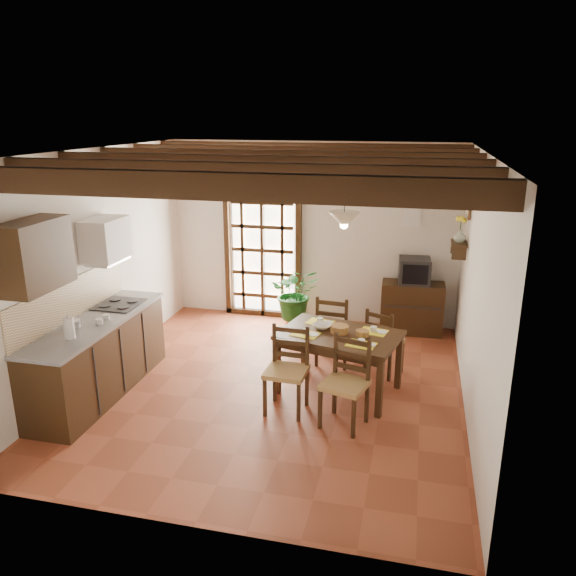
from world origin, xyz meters
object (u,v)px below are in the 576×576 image
(chair_near_left, at_px, (287,386))
(chair_far_right, at_px, (383,353))
(kitchen_counter, at_px, (98,356))
(chair_far_left, at_px, (334,342))
(chair_near_right, at_px, (344,399))
(sideboard, at_px, (412,308))
(dining_table, at_px, (339,341))
(potted_plant, at_px, (296,294))
(pendant_lamp, at_px, (344,218))
(crt_tv, at_px, (414,271))

(chair_near_left, height_order, chair_far_right, chair_near_left)
(kitchen_counter, height_order, chair_far_right, kitchen_counter)
(chair_far_left, height_order, chair_far_right, chair_far_left)
(chair_near_right, distance_m, sideboard, 2.95)
(chair_far_left, bearing_deg, chair_near_left, 82.24)
(chair_near_left, xyz_separation_m, chair_far_left, (0.32, 1.36, -0.00))
(chair_near_left, bearing_deg, kitchen_counter, -174.94)
(kitchen_counter, height_order, dining_table, kitchen_counter)
(chair_near_left, height_order, potted_plant, potted_plant)
(chair_far_left, relative_size, pendant_lamp, 1.14)
(chair_far_right, bearing_deg, potted_plant, -15.43)
(sideboard, xyz_separation_m, crt_tv, (0.00, -0.01, 0.58))
(chair_near_right, xyz_separation_m, chair_far_left, (-0.35, 1.51, 0.00))
(potted_plant, bearing_deg, pendant_lamp, -61.65)
(crt_tv, xyz_separation_m, pendant_lamp, (-0.80, -2.02, 1.11))
(chair_near_right, height_order, chair_far_left, chair_far_left)
(chair_far_right, distance_m, crt_tv, 1.70)
(dining_table, relative_size, sideboard, 1.67)
(potted_plant, bearing_deg, chair_far_left, -54.70)
(crt_tv, xyz_separation_m, potted_plant, (-1.73, -0.29, -0.40))
(chair_far_right, bearing_deg, sideboard, -76.06)
(potted_plant, xyz_separation_m, pendant_lamp, (0.94, -1.73, 1.51))
(kitchen_counter, relative_size, crt_tv, 4.68)
(dining_table, xyz_separation_m, pendant_lamp, (0.00, 0.10, 1.43))
(chair_far_left, distance_m, pendant_lamp, 1.90)
(kitchen_counter, height_order, chair_near_left, kitchen_counter)
(chair_far_right, bearing_deg, chair_near_right, 102.45)
(chair_far_right, bearing_deg, chair_near_left, 76.24)
(chair_far_left, height_order, pendant_lamp, pendant_lamp)
(sideboard, xyz_separation_m, potted_plant, (-1.73, -0.30, 0.18))
(kitchen_counter, distance_m, crt_tv, 4.56)
(chair_far_left, distance_m, sideboard, 1.69)
(kitchen_counter, xyz_separation_m, potted_plant, (1.81, 2.53, 0.10))
(pendant_lamp, bearing_deg, chair_near_right, -78.46)
(kitchen_counter, bearing_deg, crt_tv, 38.50)
(crt_tv, bearing_deg, chair_near_right, -106.78)
(kitchen_counter, height_order, chair_near_right, kitchen_counter)
(chair_near_right, bearing_deg, sideboard, 94.01)
(chair_near_left, distance_m, chair_far_right, 1.55)
(dining_table, bearing_deg, potted_plant, 130.15)
(chair_near_left, distance_m, pendant_lamp, 1.97)
(crt_tv, bearing_deg, pendant_lamp, -116.08)
(crt_tv, bearing_deg, sideboard, 85.43)
(dining_table, bearing_deg, chair_far_left, 115.96)
(dining_table, xyz_separation_m, chair_far_right, (0.49, 0.60, -0.37))
(kitchen_counter, xyz_separation_m, chair_far_left, (2.57, 1.45, -0.17))
(chair_near_left, bearing_deg, crt_tv, 67.32)
(kitchen_counter, height_order, chair_far_left, kitchen_counter)
(chair_far_right, relative_size, pendant_lamp, 1.04)
(chair_near_left, distance_m, chair_near_right, 0.69)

